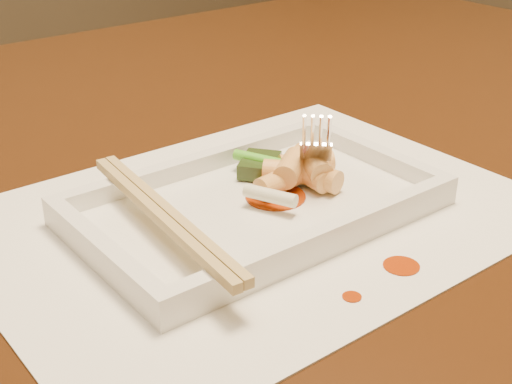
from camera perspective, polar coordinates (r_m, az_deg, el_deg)
table at (r=0.71m, az=-3.37°, el=-3.36°), size 1.40×0.90×0.75m
placemat at (r=0.53m, az=-0.00°, el=-1.82°), size 0.40×0.30×0.00m
sauce_splatter_a at (r=0.47m, az=11.55°, el=-5.81°), size 0.02×0.02×0.00m
sauce_splatter_b at (r=0.44m, az=7.68°, el=-8.30°), size 0.01×0.01×0.00m
plate_base at (r=0.53m, az=-0.00°, el=-1.37°), size 0.26×0.16×0.01m
plate_rim_far at (r=0.57m, az=-4.55°, el=2.33°), size 0.26×0.01×0.01m
plate_rim_near at (r=0.47m, az=5.56°, el=-3.50°), size 0.26×0.01×0.01m
plate_rim_left at (r=0.46m, az=-12.20°, el=-4.55°), size 0.01×0.14×0.01m
plate_rim_right at (r=0.60m, az=9.43°, el=3.01°), size 0.01×0.14×0.01m
veg_piece at (r=0.57m, az=0.30°, el=2.17°), size 0.05×0.05×0.01m
scallion_white at (r=0.51m, az=1.15°, el=-0.29°), size 0.03×0.04×0.01m
scallion_green at (r=0.56m, az=2.15°, el=2.19°), size 0.04×0.08×0.01m
chopstick_a at (r=0.47m, az=-7.82°, el=-1.91°), size 0.03×0.20×0.01m
chopstick_b at (r=0.48m, az=-7.00°, el=-1.63°), size 0.03×0.20×0.01m
fork at (r=0.55m, az=4.65°, el=8.67°), size 0.09×0.10×0.14m
sauce_blob_0 at (r=0.53m, az=1.57°, el=-0.36°), size 0.05×0.05×0.00m
rice_cake_0 at (r=0.53m, az=1.97°, el=0.90°), size 0.04×0.02×0.02m
rice_cake_1 at (r=0.54m, az=4.73°, el=1.31°), size 0.03×0.04×0.02m
rice_cake_2 at (r=0.54m, az=2.79°, el=1.96°), size 0.04×0.04×0.02m
rice_cake_3 at (r=0.55m, az=2.69°, el=1.61°), size 0.04×0.04×0.02m
rice_cake_4 at (r=0.57m, az=4.05°, el=2.31°), size 0.05×0.03×0.02m
rice_cake_5 at (r=0.55m, az=4.53°, el=2.27°), size 0.03×0.05×0.02m
rice_cake_6 at (r=0.55m, az=4.19°, el=1.43°), size 0.02×0.04×0.02m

